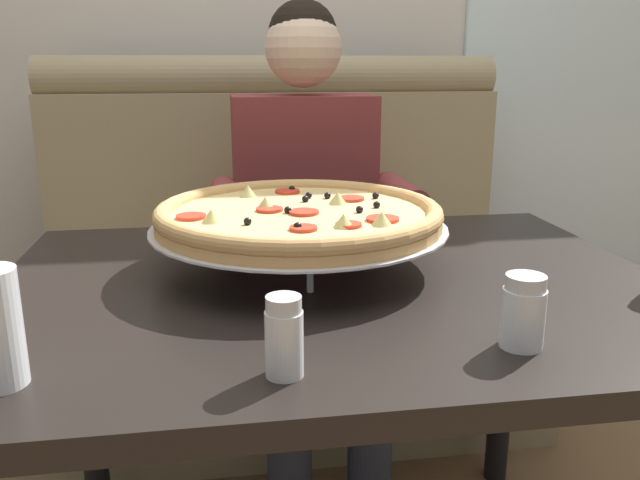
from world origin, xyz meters
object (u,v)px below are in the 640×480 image
at_px(dining_table, 334,327).
at_px(shaker_parmesan, 284,343).
at_px(shaker_pepper_flakes, 523,317).
at_px(booth_bench, 284,286).
at_px(diner_main, 308,211).
at_px(pizza, 299,216).

xyz_separation_m(dining_table, shaker_parmesan, (-0.12, -0.35, 0.13)).
bearing_deg(shaker_pepper_flakes, booth_bench, 99.44).
bearing_deg(shaker_parmesan, shaker_pepper_flakes, 5.90).
relative_size(dining_table, shaker_pepper_flakes, 11.56).
bearing_deg(diner_main, booth_bench, 99.73).
relative_size(booth_bench, diner_main, 1.21).
xyz_separation_m(pizza, shaker_pepper_flakes, (0.25, -0.41, -0.05)).
relative_size(booth_bench, pizza, 2.76).
xyz_separation_m(dining_table, pizza, (-0.05, 0.10, 0.19)).
height_order(booth_bench, shaker_pepper_flakes, booth_bench).
bearing_deg(pizza, booth_bench, 86.52).
xyz_separation_m(booth_bench, dining_table, (0.00, -0.92, 0.24)).
distance_m(diner_main, shaker_pepper_flakes, 0.98).
height_order(booth_bench, dining_table, booth_bench).
distance_m(dining_table, diner_main, 0.66).
xyz_separation_m(diner_main, shaker_parmesan, (-0.17, -1.00, 0.06)).
bearing_deg(pizza, dining_table, -62.82).
bearing_deg(booth_bench, shaker_pepper_flakes, -80.56).
distance_m(pizza, shaker_pepper_flakes, 0.49).
bearing_deg(pizza, shaker_pepper_flakes, -58.08).
xyz_separation_m(booth_bench, pizza, (-0.05, -0.82, 0.43)).
bearing_deg(shaker_pepper_flakes, diner_main, 99.36).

